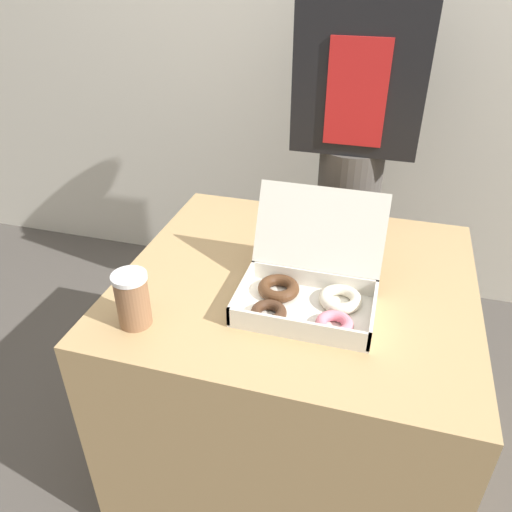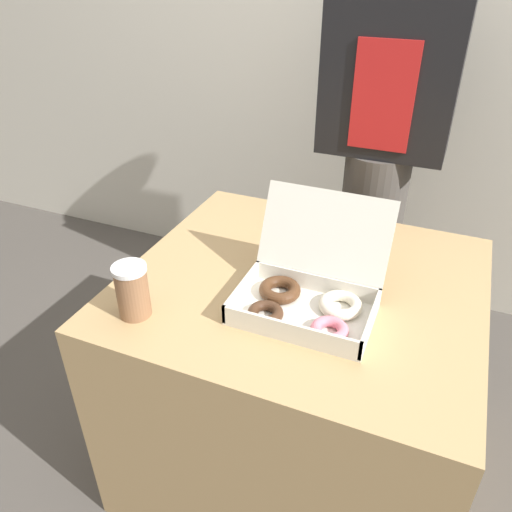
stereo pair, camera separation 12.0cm
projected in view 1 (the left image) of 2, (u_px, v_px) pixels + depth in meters
The scene contains 6 objects.
ground_plane at pixel (289, 448), 1.76m from camera, with size 14.00×14.00×0.00m, color #4C4742.
wall_back at pixel (363, 6), 2.01m from camera, with size 10.00×0.05×2.60m.
table at pixel (293, 373), 1.56m from camera, with size 0.95×0.86×0.73m.
donut_box at pixel (308, 290), 1.24m from camera, with size 0.34×0.31×0.25m.
coffee_cup at pixel (133, 299), 1.17m from camera, with size 0.08×0.08×0.14m.
person_customer at pixel (355, 134), 1.86m from camera, with size 0.45×0.25×1.67m.
Camera 1 is at (0.20, -1.12, 1.51)m, focal length 35.00 mm.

